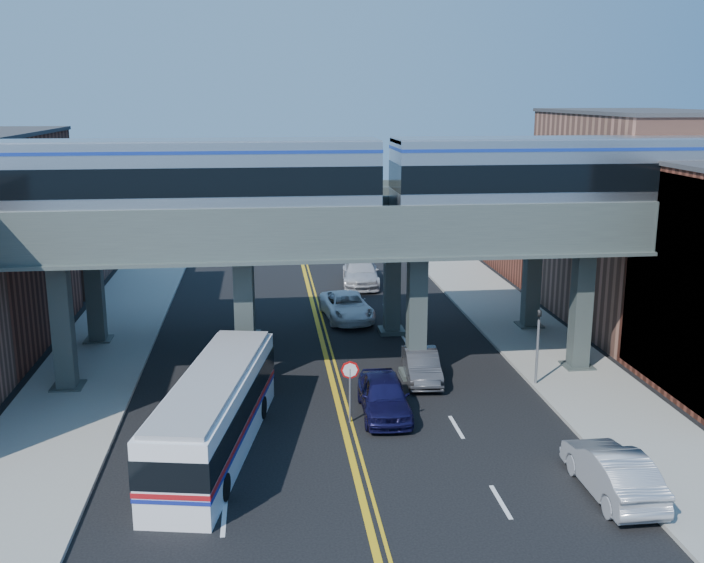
{
  "coord_description": "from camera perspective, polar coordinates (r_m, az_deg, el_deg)",
  "views": [
    {
      "loc": [
        -3.04,
        -26.64,
        13.05
      ],
      "look_at": [
        0.94,
        7.82,
        4.75
      ],
      "focal_mm": 40.0,
      "sensor_mm": 36.0,
      "label": 1
    }
  ],
  "objects": [
    {
      "name": "car_lane_d",
      "position": [
        54.98,
        0.63,
        0.66
      ],
      "size": [
        2.99,
        6.27,
        1.76
      ],
      "primitive_type": "imported",
      "rotation": [
        0.0,
        0.0,
        -0.09
      ],
      "color": "#BCBBC0",
      "rests_on": "ground"
    },
    {
      "name": "traffic_signal",
      "position": [
        36.48,
        13.38,
        -4.07
      ],
      "size": [
        0.15,
        0.18,
        4.1
      ],
      "color": "slate",
      "rests_on": "ground"
    },
    {
      "name": "sidewalk_east",
      "position": [
        41.5,
        14.35,
        -5.2
      ],
      "size": [
        5.0,
        70.0,
        0.16
      ],
      "primitive_type": "cube",
      "color": "gray",
      "rests_on": "ground"
    },
    {
      "name": "car_lane_a",
      "position": [
        33.01,
        2.34,
        -8.28
      ],
      "size": [
        2.1,
        4.94,
        1.67
      ],
      "primitive_type": "imported",
      "rotation": [
        0.0,
        0.0,
        -0.03
      ],
      "color": "#100F39",
      "rests_on": "ground"
    },
    {
      "name": "car_parked_curb",
      "position": [
        28.23,
        18.41,
        -12.97
      ],
      "size": [
        1.76,
        4.98,
        1.64
      ],
      "primitive_type": "imported",
      "rotation": [
        0.0,
        0.0,
        3.15
      ],
      "color": "#A7A7AB",
      "rests_on": "ground"
    },
    {
      "name": "elevated_viaduct_near",
      "position": [
        35.39,
        -1.54,
        2.73
      ],
      "size": [
        52.0,
        3.6,
        7.4
      ],
      "color": "#414B47",
      "rests_on": "ground"
    },
    {
      "name": "ground",
      "position": [
        29.82,
        -0.07,
        -12.5
      ],
      "size": [
        120.0,
        120.0,
        0.0
      ],
      "primitive_type": "plane",
      "color": "black",
      "rests_on": "ground"
    },
    {
      "name": "transit_bus",
      "position": [
        29.93,
        -9.93,
        -9.48
      ],
      "size": [
        4.56,
        11.54,
        2.9
      ],
      "rotation": [
        0.0,
        0.0,
        1.38
      ],
      "color": "white",
      "rests_on": "ground"
    },
    {
      "name": "car_lane_b",
      "position": [
        36.94,
        5.09,
        -6.12
      ],
      "size": [
        1.83,
        4.43,
        1.43
      ],
      "primitive_type": "imported",
      "rotation": [
        0.0,
        0.0,
        -0.07
      ],
      "color": "#343437",
      "rests_on": "ground"
    },
    {
      "name": "stop_sign",
      "position": [
        31.89,
        -0.15,
        -7.28
      ],
      "size": [
        0.76,
        0.09,
        2.63
      ],
      "color": "slate",
      "rests_on": "ground"
    },
    {
      "name": "transit_train",
      "position": [
        34.98,
        -12.11,
        7.29
      ],
      "size": [
        52.35,
        3.29,
        3.84
      ],
      "color": "black",
      "rests_on": "elevated_viaduct_near"
    },
    {
      "name": "building_east_b",
      "position": [
        48.29,
        20.05,
        4.24
      ],
      "size": [
        8.0,
        14.0,
        12.0
      ],
      "primitive_type": "cube",
      "color": "#96604D",
      "rests_on": "ground"
    },
    {
      "name": "mural_panel",
      "position": [
        36.29,
        22.63,
        -0.83
      ],
      "size": [
        0.1,
        9.5,
        9.5
      ],
      "primitive_type": "cube",
      "color": "teal",
      "rests_on": "ground"
    },
    {
      "name": "sidewalk_west",
      "position": [
        39.78,
        -18.59,
        -6.31
      ],
      "size": [
        5.0,
        70.0,
        0.16
      ],
      "primitive_type": "cube",
      "color": "gray",
      "rests_on": "ground"
    },
    {
      "name": "building_west_c",
      "position": [
        58.45,
        -21.87,
        3.57
      ],
      "size": [
        8.0,
        10.0,
        8.0
      ],
      "primitive_type": "cube",
      "color": "#96604D",
      "rests_on": "ground"
    },
    {
      "name": "elevated_viaduct_far",
      "position": [
        42.26,
        -2.38,
        4.48
      ],
      "size": [
        52.0,
        3.6,
        7.4
      ],
      "color": "#414B47",
      "rests_on": "ground"
    },
    {
      "name": "car_lane_c",
      "position": [
        46.66,
        -0.4,
        -1.81
      ],
      "size": [
        3.11,
        5.76,
        1.54
      ],
      "primitive_type": "imported",
      "rotation": [
        0.0,
        0.0,
        0.1
      ],
      "color": "white",
      "rests_on": "ground"
    },
    {
      "name": "building_east_c",
      "position": [
        60.27,
        14.49,
        4.87
      ],
      "size": [
        8.0,
        10.0,
        9.0
      ],
      "primitive_type": "cube",
      "color": "brown",
      "rests_on": "ground"
    }
  ]
}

